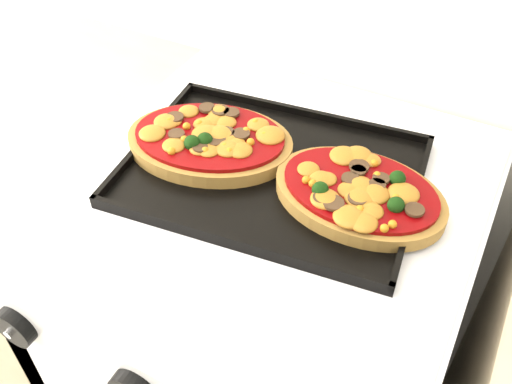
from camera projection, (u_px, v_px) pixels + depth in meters
The scene contains 6 objects.
stove at pixel (266, 352), 1.13m from camera, with size 0.60×0.60×0.91m, color silver.
control_panel at pixel (148, 380), 0.66m from camera, with size 0.60×0.02×0.09m, color silver.
knob_left at pixel (15, 327), 0.71m from camera, with size 0.06×0.06×0.02m, color black.
baking_tray at pixel (272, 170), 0.83m from camera, with size 0.42×0.31×0.02m, color black.
pizza_left at pixel (210, 139), 0.85m from camera, with size 0.25×0.18×0.04m, color olive, non-canonical shape.
pizza_right at pixel (359, 192), 0.77m from camera, with size 0.24×0.17×0.04m, color olive, non-canonical shape.
Camera 1 is at (0.22, 1.15, 1.47)m, focal length 40.00 mm.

